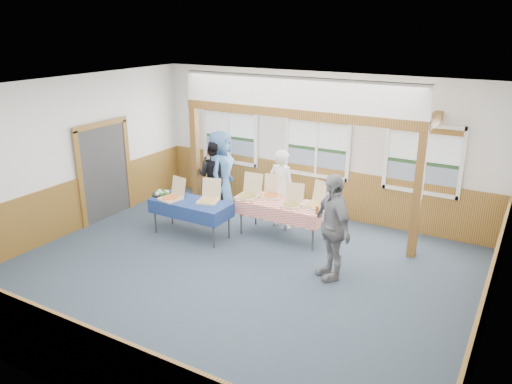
# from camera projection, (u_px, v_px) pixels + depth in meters

# --- Properties ---
(floor) EXTENTS (8.00, 8.00, 0.00)m
(floor) POSITION_uv_depth(u_px,v_px,m) (234.00, 275.00, 8.75)
(floor) COLOR #293743
(floor) RESTS_ON ground
(ceiling) EXTENTS (8.00, 8.00, 0.00)m
(ceiling) POSITION_uv_depth(u_px,v_px,m) (232.00, 90.00, 7.71)
(ceiling) COLOR white
(ceiling) RESTS_ON wall_back
(wall_back) EXTENTS (8.00, 0.00, 8.00)m
(wall_back) POSITION_uv_depth(u_px,v_px,m) (318.00, 145.00, 11.09)
(wall_back) COLOR silver
(wall_back) RESTS_ON floor
(wall_front) EXTENTS (8.00, 0.00, 8.00)m
(wall_front) POSITION_uv_depth(u_px,v_px,m) (58.00, 278.00, 5.36)
(wall_front) COLOR silver
(wall_front) RESTS_ON floor
(wall_left) EXTENTS (0.00, 8.00, 8.00)m
(wall_left) POSITION_uv_depth(u_px,v_px,m) (67.00, 157.00, 10.12)
(wall_left) COLOR silver
(wall_left) RESTS_ON floor
(wall_right) EXTENTS (0.00, 8.00, 8.00)m
(wall_right) POSITION_uv_depth(u_px,v_px,m) (498.00, 239.00, 6.33)
(wall_right) COLOR silver
(wall_right) RESTS_ON floor
(wainscot_back) EXTENTS (7.98, 0.05, 1.10)m
(wainscot_back) POSITION_uv_depth(u_px,v_px,m) (315.00, 190.00, 11.41)
(wainscot_back) COLOR brown
(wainscot_back) RESTS_ON floor
(wainscot_front) EXTENTS (7.98, 0.05, 1.10)m
(wainscot_front) POSITION_uv_depth(u_px,v_px,m) (72.00, 358.00, 5.73)
(wainscot_front) COLOR brown
(wainscot_front) RESTS_ON floor
(wainscot_left) EXTENTS (0.05, 6.98, 1.10)m
(wainscot_left) POSITION_uv_depth(u_px,v_px,m) (74.00, 205.00, 10.45)
(wainscot_left) COLOR brown
(wainscot_left) RESTS_ON floor
(wainscot_right) EXTENTS (0.05, 6.98, 1.10)m
(wainscot_right) POSITION_uv_depth(u_px,v_px,m) (484.00, 310.00, 6.69)
(wainscot_right) COLOR brown
(wainscot_right) RESTS_ON floor
(cased_opening) EXTENTS (0.06, 1.30, 2.10)m
(cased_opening) POSITION_uv_depth(u_px,v_px,m) (104.00, 172.00, 11.02)
(cased_opening) COLOR #333333
(cased_opening) RESTS_ON wall_left
(window_left) EXTENTS (1.56, 0.10, 1.46)m
(window_left) POSITION_uv_depth(u_px,v_px,m) (230.00, 131.00, 12.12)
(window_left) COLOR white
(window_left) RESTS_ON wall_back
(window_mid) EXTENTS (1.56, 0.10, 1.46)m
(window_mid) POSITION_uv_depth(u_px,v_px,m) (317.00, 142.00, 11.03)
(window_mid) COLOR white
(window_mid) RESTS_ON wall_back
(window_right) EXTENTS (1.56, 0.10, 1.46)m
(window_right) POSITION_uv_depth(u_px,v_px,m) (423.00, 155.00, 9.94)
(window_right) COLOR white
(window_right) RESTS_ON wall_back
(post_left) EXTENTS (0.15, 0.15, 2.40)m
(post_left) POSITION_uv_depth(u_px,v_px,m) (195.00, 160.00, 11.42)
(post_left) COLOR brown
(post_left) RESTS_ON floor
(post_right) EXTENTS (0.15, 0.15, 2.40)m
(post_right) POSITION_uv_depth(u_px,v_px,m) (417.00, 196.00, 9.06)
(post_right) COLOR brown
(post_right) RESTS_ON floor
(cross_beam) EXTENTS (5.15, 0.18, 0.18)m
(cross_beam) POSITION_uv_depth(u_px,v_px,m) (295.00, 113.00, 9.82)
(cross_beam) COLOR brown
(cross_beam) RESTS_ON post_left
(table_left) EXTENTS (1.69, 0.81, 0.76)m
(table_left) POSITION_uv_depth(u_px,v_px,m) (191.00, 204.00, 10.13)
(table_left) COLOR #333333
(table_left) RESTS_ON floor
(table_right) EXTENTS (1.83, 0.88, 0.76)m
(table_right) POSITION_uv_depth(u_px,v_px,m) (283.00, 205.00, 10.05)
(table_right) COLOR #333333
(table_right) RESTS_ON floor
(pizza_box_a) EXTENTS (0.47, 0.54, 0.42)m
(pizza_box_a) POSITION_uv_depth(u_px,v_px,m) (172.00, 196.00, 10.18)
(pizza_box_a) COLOR #CFB78A
(pizza_box_a) RESTS_ON table_left
(pizza_box_b) EXTENTS (0.51, 0.57, 0.43)m
(pizza_box_b) POSITION_uv_depth(u_px,v_px,m) (209.00, 198.00, 10.06)
(pizza_box_b) COLOR #CFB78A
(pizza_box_b) RESTS_ON table_left
(pizza_box_c) EXTENTS (0.45, 0.54, 0.46)m
(pizza_box_c) POSITION_uv_depth(u_px,v_px,m) (248.00, 194.00, 10.29)
(pizza_box_c) COLOR #CFB78A
(pizza_box_c) RESTS_ON table_right
(pizza_box_d) EXTENTS (0.51, 0.56, 0.42)m
(pizza_box_d) POSITION_uv_depth(u_px,v_px,m) (272.00, 194.00, 10.34)
(pizza_box_d) COLOR #CFB78A
(pizza_box_d) RESTS_ON table_right
(pizza_box_e) EXTENTS (0.44, 0.51, 0.41)m
(pizza_box_e) POSITION_uv_depth(u_px,v_px,m) (292.00, 203.00, 9.83)
(pizza_box_e) COLOR #CFB78A
(pizza_box_e) RESTS_ON table_right
(pizza_box_f) EXTENTS (0.51, 0.58, 0.45)m
(pizza_box_f) POSITION_uv_depth(u_px,v_px,m) (316.00, 203.00, 9.82)
(pizza_box_f) COLOR #CFB78A
(pizza_box_f) RESTS_ON table_right
(veggie_tray) EXTENTS (0.42, 0.42, 0.09)m
(veggie_tray) POSITION_uv_depth(u_px,v_px,m) (162.00, 193.00, 10.45)
(veggie_tray) COLOR black
(veggie_tray) RESTS_ON table_left
(drink_glass) EXTENTS (0.07, 0.07, 0.15)m
(drink_glass) POSITION_uv_depth(u_px,v_px,m) (317.00, 210.00, 9.40)
(drink_glass) COLOR #945818
(drink_glass) RESTS_ON table_right
(woman_white) EXTENTS (0.68, 0.50, 1.72)m
(woman_white) POSITION_uv_depth(u_px,v_px,m) (282.00, 189.00, 10.49)
(woman_white) COLOR silver
(woman_white) RESTS_ON floor
(woman_black) EXTENTS (0.88, 0.72, 1.70)m
(woman_black) POSITION_uv_depth(u_px,v_px,m) (215.00, 176.00, 11.38)
(woman_black) COLOR black
(woman_black) RESTS_ON floor
(man_blue) EXTENTS (0.84, 1.07, 1.91)m
(man_blue) POSITION_uv_depth(u_px,v_px,m) (221.00, 172.00, 11.38)
(man_blue) COLOR #396190
(man_blue) RESTS_ON floor
(person_grey) EXTENTS (1.12, 1.07, 1.87)m
(person_grey) POSITION_uv_depth(u_px,v_px,m) (332.00, 227.00, 8.40)
(person_grey) COLOR gray
(person_grey) RESTS_ON floor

